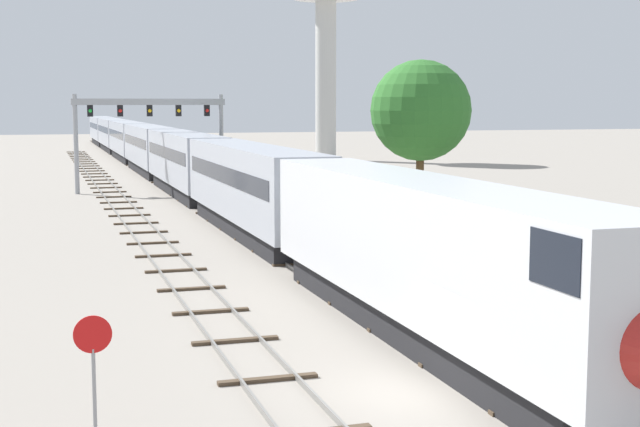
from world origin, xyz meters
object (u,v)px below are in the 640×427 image
Objects in this scene: water_tower at (326,3)px; trackside_tree_left at (421,111)px; stop_sign at (94,365)px; signal_gantry at (150,120)px; passenger_train at (149,147)px.

water_tower is 52.72m from trackside_tree_left.
stop_sign is at bearing -110.34° from water_tower.
trackside_tree_left is at bearing -100.16° from water_tower.
stop_sign is (-33.83, -91.27, -17.55)m from water_tower.
stop_sign is at bearing -97.95° from signal_gantry.
trackside_tree_left is at bearing 58.77° from stop_sign.
passenger_train is at bearing 83.71° from signal_gantry.
signal_gantry is 46.36m from water_tower.
water_tower is at bearing 79.84° from trackside_tree_left.
water_tower is 2.53× the size of trackside_tree_left.
trackside_tree_left reaches higher than passenger_train.
passenger_train is 76.52m from stop_sign.
trackside_tree_left is at bearing -67.00° from passenger_train.
water_tower reaches higher than signal_gantry.
passenger_train is at bearing 82.49° from stop_sign.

